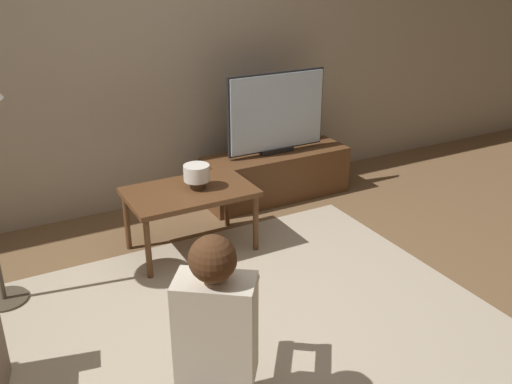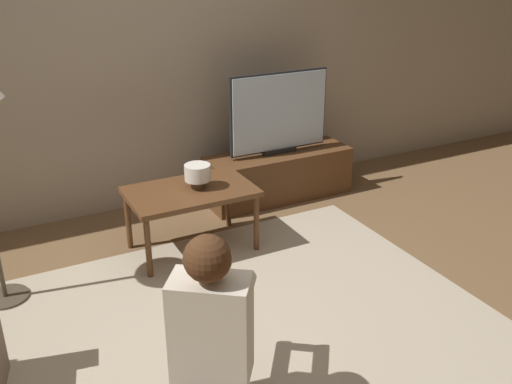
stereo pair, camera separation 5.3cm
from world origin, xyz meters
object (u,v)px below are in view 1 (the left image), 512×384
at_px(table_lamp, 197,174).
at_px(coffee_table, 190,196).
at_px(tv, 277,113).
at_px(person_kneeling, 216,335).

bearing_deg(table_lamp, coffee_table, 176.81).
height_order(tv, coffee_table, tv).
xyz_separation_m(coffee_table, person_kneeling, (-0.52, -1.56, 0.07)).
relative_size(tv, person_kneeling, 0.93).
bearing_deg(tv, person_kneeling, -125.99).
bearing_deg(tv, coffee_table, -151.83).
distance_m(tv, table_lamp, 1.11).
relative_size(person_kneeling, table_lamp, 5.26).
height_order(coffee_table, person_kneeling, person_kneeling).
height_order(tv, table_lamp, tv).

